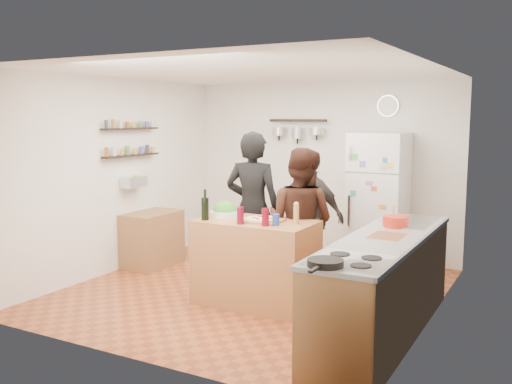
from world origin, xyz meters
The scene contains 26 objects.
room_shell centered at (0.00, 0.39, 1.25)m, with size 4.20×4.20×4.20m.
prep_island centered at (0.24, -0.35, 0.46)m, with size 1.25×0.72×0.91m, color #9D6C39.
pizza_board centered at (0.32, -0.37, 0.92)m, with size 0.42×0.34×0.02m, color #9C6339.
pizza centered at (0.32, -0.37, 0.94)m, with size 0.34×0.34×0.02m, color beige.
salad_bowl centered at (-0.18, -0.30, 0.94)m, with size 0.32×0.32×0.06m, color silver.
wine_bottle centered at (-0.26, -0.57, 1.03)m, with size 0.08×0.08×0.24m, color black.
wine_glass_near centered at (0.19, -0.59, 1.00)m, with size 0.07×0.07×0.18m, color #60081D.
wine_glass_far centered at (0.46, -0.55, 1.00)m, with size 0.07×0.07×0.18m, color maroon.
pepper_mill centered at (0.69, -0.30, 1.00)m, with size 0.06×0.06×0.18m, color #A98246.
salt_canister centered at (0.54, -0.47, 0.97)m, with size 0.07×0.07×0.12m, color #1B3C98.
person_left centered at (-0.13, 0.26, 0.92)m, with size 0.67×0.44×1.84m, color black.
person_center centered at (0.54, 0.15, 0.84)m, with size 0.81×0.63×1.67m, color black.
person_back centered at (0.40, 0.76, 0.80)m, with size 0.94×0.39×1.61m, color #2C2927.
counter_run centered at (1.70, -0.55, 0.45)m, with size 0.63×2.63×0.90m, color #9E7042.
stove_top centered at (1.70, -1.50, 0.91)m, with size 0.60×0.62×0.02m, color white.
skillet centered at (1.60, -1.76, 0.95)m, with size 0.27×0.27×0.05m, color black.
sink centered at (1.70, 0.30, 0.92)m, with size 0.50×0.80×0.03m, color silver.
cutting_board centered at (1.70, -0.48, 0.91)m, with size 0.30×0.40×0.02m, color #9A5538.
red_bowl centered at (1.65, -0.01, 0.97)m, with size 0.25×0.25×0.11m, color red.
fridge centered at (0.95, 1.75, 0.90)m, with size 0.70×0.68×1.80m, color white.
wall_clock centered at (0.95, 2.08, 2.15)m, with size 0.30×0.30×0.03m, color silver.
spice_shelf_lower centered at (-1.93, 0.20, 1.50)m, with size 0.12×1.00×0.03m, color black.
spice_shelf_upper centered at (-1.93, 0.20, 1.85)m, with size 0.12×1.00×0.03m, color black.
produce_basket centered at (-1.90, 0.20, 1.15)m, with size 0.18×0.35×0.14m, color silver.
side_table centered at (-1.74, 0.36, 0.36)m, with size 0.50×0.80×0.73m, color olive.
pot_rack centered at (-0.35, 2.00, 1.95)m, with size 0.90×0.04×0.04m, color black.
Camera 1 is at (3.11, -5.59, 2.03)m, focal length 40.00 mm.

